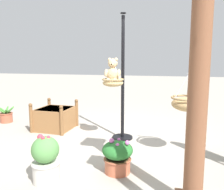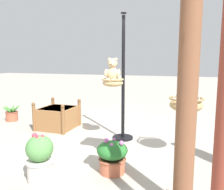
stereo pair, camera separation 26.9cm
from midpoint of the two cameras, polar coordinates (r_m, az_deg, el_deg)
ground_plane at (r=5.15m, az=1.40°, el=-10.75°), size 40.00×40.00×0.00m
display_pole_central at (r=5.05m, az=4.19°, el=-1.28°), size 0.44×0.44×2.63m
hanging_basket_with_teddy at (r=4.80m, az=1.80°, el=3.12°), size 0.44×0.44×0.53m
teddy_bear at (r=4.76m, az=1.73°, el=5.57°), size 0.33×0.29×0.49m
hanging_basket_left_high at (r=4.22m, az=19.07°, el=-2.06°), size 0.57×0.57×0.65m
greenhouse_pillar_far_back at (r=2.65m, az=20.39°, el=0.92°), size 0.41×0.41×2.85m
wooden_planter_box at (r=6.04m, az=-11.61°, el=-5.19°), size 0.89×0.92×0.70m
potted_plant_flowering_red at (r=3.55m, az=-14.73°, el=-14.37°), size 0.40×0.40×0.69m
potted_plant_tall_leafy at (r=7.15m, az=-21.88°, el=-4.42°), size 0.52×0.47×0.43m
potted_plant_bushy_green at (r=3.69m, az=2.21°, el=-14.39°), size 0.46×0.46×0.54m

